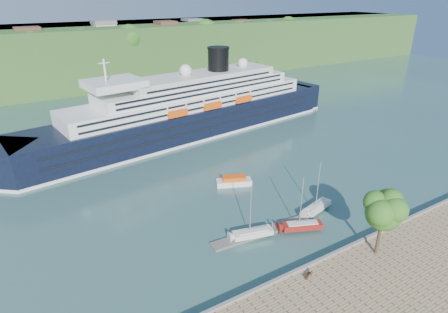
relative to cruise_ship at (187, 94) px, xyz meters
The scene contains 11 objects.
ground 61.67m from the cruise_ship, 98.96° to the right, with size 400.00×400.00×0.00m, color #2F5453.
far_hillside 85.70m from the cruise_ship, 96.32° to the left, with size 400.00×50.00×24.00m, color #2B5421.
quay_coping 61.66m from the cruise_ship, 98.93° to the right, with size 220.00×0.50×0.30m, color slate.
cruise_ship is the anchor object (origin of this frame).
park_bench 63.73m from the cruise_ship, 101.17° to the right, with size 1.38×0.57×0.88m, color #432213, non-canonical shape.
promenade_tree 63.30m from the cruise_ship, 89.86° to the right, with size 6.91×6.91×11.45m, color #285817, non-canonical shape.
floating_pontoon 51.44m from the cruise_ship, 102.17° to the right, with size 18.27×2.23×0.41m, color slate, non-canonical shape.
sailboat_white_near 51.37m from the cruise_ship, 104.42° to the right, with size 7.31×2.03×9.44m, color silver, non-canonical shape.
sailboat_red 52.56m from the cruise_ship, 94.83° to the right, with size 7.43×2.06×9.59m, color maroon, non-canonical shape.
sailboat_white_far 49.39m from the cruise_ship, 87.65° to the right, with size 7.44×2.07×9.61m, color silver, non-canonical shape.
tender_launch 34.30m from the cruise_ship, 99.40° to the right, with size 7.40×2.53×2.05m, color #E6500D, non-canonical shape.
Camera 1 is at (-33.63, -30.41, 36.91)m, focal length 30.00 mm.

